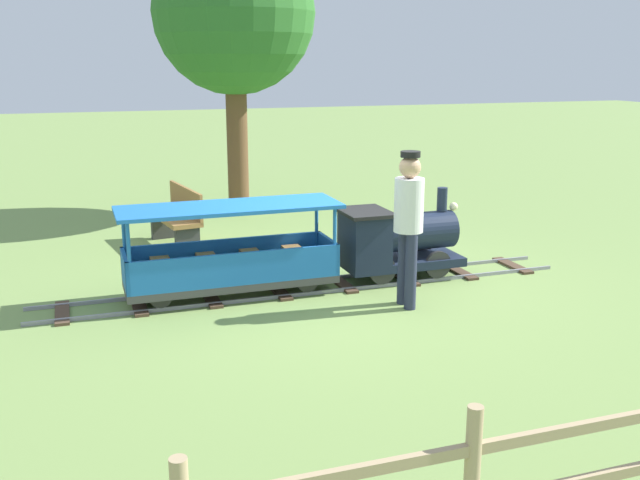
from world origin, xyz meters
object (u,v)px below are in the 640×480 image
object	(u,v)px
passenger_car	(231,259)
oak_tree_near	(234,14)
locomotive	(396,239)
park_bench	(177,217)
conductor_person	(409,217)

from	to	relation	value
passenger_car	oak_tree_near	size ratio (longest dim) A/B	0.52
locomotive	oak_tree_near	xyz separation A→B (m)	(-4.33, -0.87, 2.71)
locomotive	passenger_car	bearing A→B (deg)	-90.00
locomotive	park_bench	distance (m)	3.20
passenger_car	park_bench	xyz separation A→B (m)	(-2.35, -0.23, -0.01)
passenger_car	conductor_person	world-z (taller)	conductor_person
locomotive	passenger_car	distance (m)	1.94
conductor_person	park_bench	xyz separation A→B (m)	(-3.25, -1.89, -0.54)
locomotive	park_bench	bearing A→B (deg)	-137.23
passenger_car	oak_tree_near	distance (m)	5.25
conductor_person	oak_tree_near	world-z (taller)	oak_tree_near
passenger_car	oak_tree_near	bearing A→B (deg)	166.13
conductor_person	locomotive	bearing A→B (deg)	162.36
conductor_person	oak_tree_near	distance (m)	5.72
passenger_car	conductor_person	xyz separation A→B (m)	(0.90, 1.65, 0.53)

